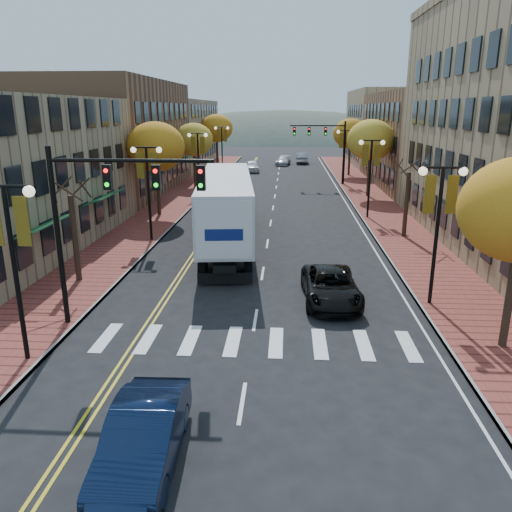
# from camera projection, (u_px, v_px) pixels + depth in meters

# --- Properties ---
(ground) EXTENTS (200.00, 200.00, 0.00)m
(ground) POSITION_uv_depth(u_px,v_px,m) (248.00, 369.00, 16.53)
(ground) COLOR black
(ground) RESTS_ON ground
(sidewalk_left) EXTENTS (4.00, 85.00, 0.15)m
(sidewalk_left) POSITION_uv_depth(u_px,v_px,m) (181.00, 197.00, 48.15)
(sidewalk_left) COLOR brown
(sidewalk_left) RESTS_ON ground
(sidewalk_right) EXTENTS (4.00, 85.00, 0.15)m
(sidewalk_right) POSITION_uv_depth(u_px,v_px,m) (370.00, 199.00, 47.07)
(sidewalk_right) COLOR brown
(sidewalk_right) RESTS_ON ground
(building_left_mid) EXTENTS (12.00, 24.00, 11.00)m
(building_left_mid) POSITION_uv_depth(u_px,v_px,m) (108.00, 137.00, 50.45)
(building_left_mid) COLOR brown
(building_left_mid) RESTS_ON ground
(building_left_far) EXTENTS (12.00, 26.00, 9.50)m
(building_left_far) POSITION_uv_depth(u_px,v_px,m) (166.00, 133.00, 74.58)
(building_left_far) COLOR #9E8966
(building_left_far) RESTS_ON ground
(building_right_mid) EXTENTS (15.00, 24.00, 10.00)m
(building_right_mid) POSITION_uv_depth(u_px,v_px,m) (447.00, 140.00, 54.19)
(building_right_mid) COLOR brown
(building_right_mid) RESTS_ON ground
(building_right_far) EXTENTS (15.00, 20.00, 11.00)m
(building_right_far) POSITION_uv_depth(u_px,v_px,m) (403.00, 128.00, 75.10)
(building_right_far) COLOR #9E8966
(building_right_far) RESTS_ON ground
(tree_left_a) EXTENTS (0.28, 0.28, 4.20)m
(tree_left_a) POSITION_uv_depth(u_px,v_px,m) (75.00, 239.00, 24.09)
(tree_left_a) COLOR #382619
(tree_left_a) RESTS_ON sidewalk_left
(tree_left_b) EXTENTS (4.48, 4.48, 7.21)m
(tree_left_b) POSITION_uv_depth(u_px,v_px,m) (156.00, 147.00, 38.49)
(tree_left_b) COLOR #382619
(tree_left_b) RESTS_ON sidewalk_left
(tree_left_c) EXTENTS (4.16, 4.16, 6.69)m
(tree_left_c) POSITION_uv_depth(u_px,v_px,m) (194.00, 140.00, 53.92)
(tree_left_c) COLOR #382619
(tree_left_c) RESTS_ON sidewalk_left
(tree_left_d) EXTENTS (4.61, 4.61, 7.42)m
(tree_left_d) POSITION_uv_depth(u_px,v_px,m) (217.00, 128.00, 70.99)
(tree_left_d) COLOR #382619
(tree_left_d) RESTS_ON sidewalk_left
(tree_right_b) EXTENTS (0.28, 0.28, 4.20)m
(tree_right_b) POSITION_uv_depth(u_px,v_px,m) (406.00, 205.00, 32.57)
(tree_right_b) COLOR #382619
(tree_right_b) RESTS_ON sidewalk_right
(tree_right_c) EXTENTS (4.48, 4.48, 7.21)m
(tree_right_c) POSITION_uv_depth(u_px,v_px,m) (371.00, 140.00, 46.98)
(tree_right_c) COLOR #382619
(tree_right_c) RESTS_ON sidewalk_right
(tree_right_d) EXTENTS (4.35, 4.35, 7.00)m
(tree_right_d) POSITION_uv_depth(u_px,v_px,m) (351.00, 134.00, 62.33)
(tree_right_d) COLOR #382619
(tree_right_d) RESTS_ON sidewalk_right
(lamp_left_a) EXTENTS (1.96, 0.36, 6.05)m
(lamp_left_a) POSITION_uv_depth(u_px,v_px,m) (11.00, 240.00, 15.76)
(lamp_left_a) COLOR black
(lamp_left_a) RESTS_ON ground
(lamp_left_b) EXTENTS (1.96, 0.36, 6.05)m
(lamp_left_b) POSITION_uv_depth(u_px,v_px,m) (148.00, 175.00, 31.08)
(lamp_left_b) COLOR black
(lamp_left_b) RESTS_ON ground
(lamp_left_c) EXTENTS (1.96, 0.36, 6.05)m
(lamp_left_c) POSITION_uv_depth(u_px,v_px,m) (198.00, 152.00, 48.30)
(lamp_left_c) COLOR black
(lamp_left_c) RESTS_ON ground
(lamp_left_d) EXTENTS (1.96, 0.36, 6.05)m
(lamp_left_d) POSITION_uv_depth(u_px,v_px,m) (222.00, 140.00, 65.53)
(lamp_left_d) COLOR black
(lamp_left_d) RESTS_ON ground
(lamp_right_a) EXTENTS (1.96, 0.36, 6.05)m
(lamp_right_a) POSITION_uv_depth(u_px,v_px,m) (439.00, 209.00, 20.60)
(lamp_right_a) COLOR black
(lamp_right_a) RESTS_ON ground
(lamp_right_b) EXTENTS (1.96, 0.36, 6.05)m
(lamp_right_b) POSITION_uv_depth(u_px,v_px,m) (371.00, 163.00, 37.83)
(lamp_right_b) COLOR black
(lamp_right_b) RESTS_ON ground
(lamp_right_c) EXTENTS (1.96, 0.36, 6.05)m
(lamp_right_c) POSITION_uv_depth(u_px,v_px,m) (345.00, 146.00, 55.05)
(lamp_right_c) COLOR black
(lamp_right_c) RESTS_ON ground
(traffic_mast_near) EXTENTS (6.10, 0.35, 7.00)m
(traffic_mast_near) POSITION_uv_depth(u_px,v_px,m) (105.00, 204.00, 18.33)
(traffic_mast_near) COLOR black
(traffic_mast_near) RESTS_ON ground
(traffic_mast_far) EXTENTS (6.10, 0.34, 7.00)m
(traffic_mast_far) POSITION_uv_depth(u_px,v_px,m) (327.00, 140.00, 54.99)
(traffic_mast_far) COLOR black
(traffic_mast_far) RESTS_ON ground
(semi_truck) EXTENTS (4.71, 17.99, 4.45)m
(semi_truck) POSITION_uv_depth(u_px,v_px,m) (226.00, 202.00, 31.47)
(semi_truck) COLOR black
(semi_truck) RESTS_ON ground
(navy_sedan) EXTENTS (1.75, 4.63, 1.51)m
(navy_sedan) POSITION_uv_depth(u_px,v_px,m) (143.00, 437.00, 11.89)
(navy_sedan) COLOR #0D1935
(navy_sedan) RESTS_ON ground
(black_suv) EXTENTS (2.58, 5.23, 1.43)m
(black_suv) POSITION_uv_depth(u_px,v_px,m) (331.00, 286.00, 22.14)
(black_suv) COLOR black
(black_suv) RESTS_ON ground
(car_far_white) EXTENTS (2.40, 4.71, 1.54)m
(car_far_white) POSITION_uv_depth(u_px,v_px,m) (252.00, 166.00, 67.88)
(car_far_white) COLOR white
(car_far_white) RESTS_ON ground
(car_far_silver) EXTENTS (2.52, 4.93, 1.37)m
(car_far_silver) POSITION_uv_depth(u_px,v_px,m) (283.00, 161.00, 75.92)
(car_far_silver) COLOR #B1B2B9
(car_far_silver) RESTS_ON ground
(car_far_oncoming) EXTENTS (1.92, 5.04, 1.64)m
(car_far_oncoming) POSITION_uv_depth(u_px,v_px,m) (302.00, 158.00, 78.51)
(car_far_oncoming) COLOR #9A99A1
(car_far_oncoming) RESTS_ON ground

